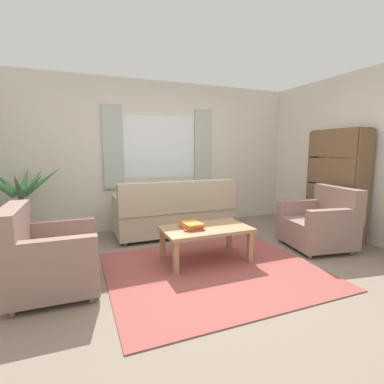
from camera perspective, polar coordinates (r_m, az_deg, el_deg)
ground_plane at (r=3.49m, az=4.31°, el=-15.35°), size 6.24×6.24×0.00m
wall_back at (r=5.31m, az=-6.56°, el=7.22°), size 5.32×0.12×2.60m
wall_right at (r=5.00m, az=33.12°, el=5.85°), size 0.12×4.40×2.60m
window_with_curtains at (r=5.23m, az=-6.33°, el=8.85°), size 1.98×0.07×1.40m
area_rug at (r=3.49m, az=4.31°, el=-15.26°), size 2.40×2.07×0.01m
couch at (r=4.76m, az=-3.44°, el=-4.20°), size 1.90×0.82×0.92m
armchair_left at (r=3.22m, az=-26.84°, el=-11.57°), size 0.84×0.86×0.88m
armchair_right at (r=4.53m, az=24.13°, el=-5.74°), size 0.95×0.96×0.88m
coffee_table at (r=3.65m, az=2.75°, el=-7.88°), size 1.10×0.64×0.44m
book_stack_on_table at (r=3.59m, az=-0.10°, el=-6.63°), size 0.29×0.37×0.07m
potted_plant at (r=4.69m, az=-30.67°, el=-3.94°), size 1.06×1.07×1.27m
bookshelf at (r=5.07m, az=26.44°, el=0.36°), size 0.30×0.94×1.72m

